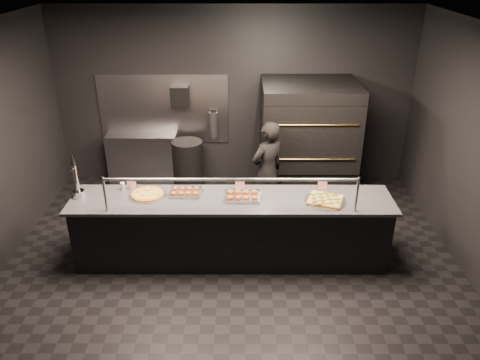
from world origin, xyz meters
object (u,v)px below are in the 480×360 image
Objects in this scene: pizza_oven at (307,140)px; prep_shelf at (143,159)px; fire_extinguisher at (214,124)px; trash_bin at (188,165)px; worker at (267,171)px; towel_dispenser at (180,97)px; square_pizza at (325,200)px; slider_tray_b at (242,196)px; slider_tray_a at (185,192)px; beer_tap at (77,185)px; round_pizza at (148,194)px; service_counter at (232,229)px.

pizza_oven is 2.88m from prep_shelf.
fire_extinguisher is at bearing 162.11° from pizza_oven.
pizza_oven reaches higher than trash_bin.
pizza_oven is at bearing -17.89° from fire_extinguisher.
pizza_oven is 1.06m from worker.
square_pizza is (2.08, -2.45, -0.61)m from towel_dispenser.
slider_tray_b is at bearing -66.29° from towel_dispenser.
slider_tray_a reaches higher than square_pizza.
pizza_oven is 4.08× the size of slider_tray_a.
beer_tap reaches higher than round_pizza.
pizza_oven is 2.15m from slider_tray_b.
pizza_oven is 5.46× the size of towel_dispenser.
round_pizza is at bearing 175.07° from service_counter.
service_counter is 2.05m from beer_tap.
round_pizza is at bearing -174.07° from slider_tray_a.
fire_extinguisher reaches higher than trash_bin.
worker is (-0.68, -0.78, -0.19)m from pizza_oven.
beer_tap is (-1.95, 0.05, 0.63)m from service_counter.
fire_extinguisher is at bearing 35.61° from trash_bin.
slider_tray_a is at bearing -65.34° from prep_shelf.
pizza_oven is 1.59× the size of prep_shelf.
prep_shelf is 2.92m from slider_tray_b.
prep_shelf is 2.01× the size of beer_tap.
pizza_oven reaches higher than round_pizza.
round_pizza is 0.56× the size of trash_bin.
round_pizza reaches higher than trash_bin.
prep_shelf is at bearing -174.29° from towel_dispenser.
slider_tray_b is 2.32m from trash_bin.
worker is (1.60, 1.02, -0.16)m from round_pizza.
worker is at bearing 65.20° from service_counter.
square_pizza is (2.78, -2.38, 0.49)m from prep_shelf.
towel_dispenser reaches higher than square_pizza.
square_pizza is 2.96m from trash_bin.
pizza_oven is 3.97× the size of round_pizza.
trash_bin is at bearing 95.50° from slider_tray_a.
towel_dispenser reaches higher than slider_tray_a.
towel_dispenser is 0.70× the size of slider_tray_b.
worker is at bearing 70.83° from slider_tray_b.
beer_tap reaches higher than square_pizza.
square_pizza is at bearing -2.08° from beer_tap.
beer_tap is 3.13m from square_pizza.
prep_shelf is at bearing 163.97° from trash_bin.
service_counter is 8.51× the size of round_pizza.
prep_shelf is at bearing -65.02° from worker.
towel_dispenser is 3.27m from square_pizza.
worker is (1.12, 0.97, -0.17)m from slider_tray_a.
pizza_oven reaches higher than service_counter.
prep_shelf is 2.38× the size of fire_extinguisher.
towel_dispenser is at bearing 110.63° from service_counter.
towel_dispenser is 2.35m from slider_tray_a.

